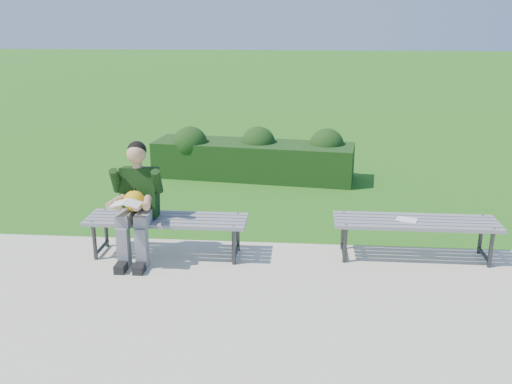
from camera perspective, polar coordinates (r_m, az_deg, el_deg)
The scene contains 7 objects.
ground at distance 6.93m, azimuth -1.37°, elevation -5.14°, with size 80.00×80.00×0.00m.
walkway at distance 5.36m, azimuth -3.42°, elevation -12.16°, with size 30.00×3.50×0.02m.
hedge at distance 9.62m, azimuth -0.21°, elevation 3.61°, with size 3.42×1.25×0.86m.
bench_left at distance 6.48m, azimuth -8.91°, elevation -3.02°, with size 1.80×0.50×0.46m.
bench_right at distance 6.57m, azimuth 15.66°, elevation -3.18°, with size 1.80×0.50×0.46m.
seated_boy at distance 6.38m, azimuth -11.85°, elevation -0.69°, with size 0.56×0.76×1.31m.
paper_sheet at distance 6.54m, azimuth 14.84°, elevation -2.69°, with size 0.26×0.22×0.01m.
Camera 1 is at (0.70, -6.37, 2.64)m, focal length 40.00 mm.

